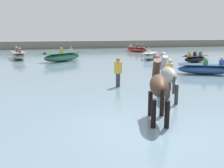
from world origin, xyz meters
TOP-DOWN VIEW (x-y plane):
  - ground_plane at (0.00, 0.00)m, footprint 120.00×120.00m
  - water_surface at (0.00, 10.00)m, footprint 90.00×90.00m
  - horse_lead_grey at (1.57, 2.22)m, footprint 0.77×1.86m
  - horse_trailing_dark_bay at (0.23, 0.24)m, footprint 0.98×1.94m
  - boat_far_inshore at (9.12, 25.30)m, footprint 2.64×3.14m
  - boat_distant_west at (9.82, 12.97)m, footprint 2.65×1.61m
  - boat_far_offshore at (-1.21, 16.67)m, footprint 3.99×3.53m
  - boat_near_port at (6.69, 7.13)m, footprint 3.39×2.40m
  - boat_mid_outer at (-5.16, 19.55)m, footprint 1.85×3.93m
  - boat_mid_channel at (7.00, 16.15)m, footprint 2.63×2.95m
  - person_onlooker_right at (2.45, 3.75)m, footprint 0.37×0.36m
  - person_spectator_far at (0.47, 5.05)m, footprint 0.38×0.32m
  - channel_buoy at (2.53, 5.45)m, footprint 0.35×0.35m
  - far_shoreline at (0.00, 35.18)m, footprint 80.00×2.40m

SIDE VIEW (x-z plane):
  - ground_plane at x=0.00m, z-range 0.00..0.00m
  - water_surface at x=0.00m, z-range 0.00..0.25m
  - channel_buoy at x=2.53m, z-range 0.03..0.84m
  - boat_distant_west at x=9.82m, z-range 0.03..1.05m
  - boat_near_port at x=6.69m, z-range 0.02..1.10m
  - boat_mid_channel at x=7.00m, z-range 0.02..1.12m
  - boat_far_inshore at x=9.12m, z-range 0.03..1.12m
  - boat_mid_outer at x=-5.16m, z-range 0.02..1.19m
  - boat_far_offshore at x=-1.21m, z-range 0.02..1.25m
  - far_shoreline at x=0.00m, z-range 0.00..1.45m
  - person_onlooker_right at x=2.45m, z-range 0.05..1.68m
  - person_spectator_far at x=0.47m, z-range 0.05..1.68m
  - horse_lead_grey at x=1.57m, z-range 0.18..2.20m
  - horse_trailing_dark_bay at x=0.23m, z-range 0.19..2.32m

